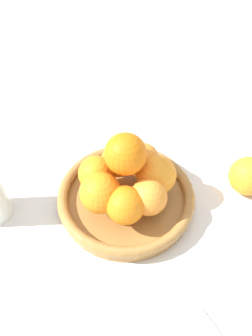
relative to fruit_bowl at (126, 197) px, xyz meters
name	(u,v)px	position (x,y,z in m)	size (l,w,h in m)	color
ground_plane	(126,203)	(0.00, 0.00, -0.02)	(4.00, 4.00, 0.00)	silver
fruit_bowl	(126,197)	(0.00, 0.00, 0.00)	(0.27, 0.27, 0.04)	#A57238
orange_pile	(127,176)	(0.00, 0.00, 0.06)	(0.18, 0.18, 0.13)	orange
stray_orange	(248,175)	(0.00, 0.25, 0.02)	(0.08, 0.08, 0.08)	orange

